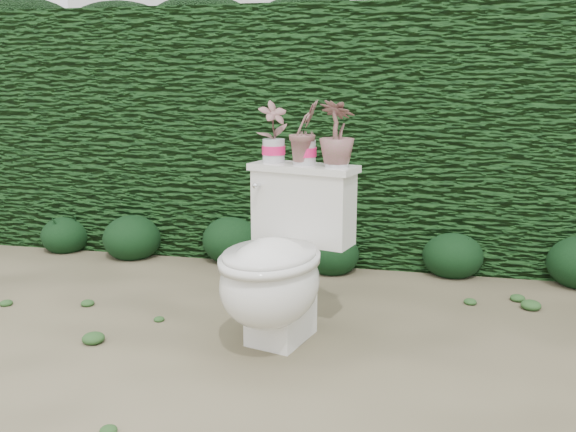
% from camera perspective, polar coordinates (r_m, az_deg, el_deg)
% --- Properties ---
extents(ground, '(60.00, 60.00, 0.00)m').
position_cam_1_polar(ground, '(2.91, -3.97, -10.81)').
color(ground, '#857B5C').
rests_on(ground, ground).
extents(hedge, '(8.00, 1.00, 1.60)m').
position_cam_1_polar(hedge, '(4.24, 2.00, 7.82)').
color(hedge, '#1C4918').
rests_on(hedge, ground).
extents(house_wall, '(8.00, 3.50, 4.00)m').
position_cam_1_polar(house_wall, '(8.60, 11.88, 18.05)').
color(house_wall, silver).
rests_on(house_wall, ground).
extents(toilet, '(0.62, 0.77, 0.78)m').
position_cam_1_polar(toilet, '(2.70, -0.85, -4.66)').
color(toilet, silver).
rests_on(toilet, ground).
extents(potted_plant_left, '(0.17, 0.17, 0.27)m').
position_cam_1_polar(potted_plant_left, '(2.87, -1.36, 7.74)').
color(potted_plant_left, '#2E6920').
rests_on(potted_plant_left, toilet).
extents(potted_plant_center, '(0.19, 0.20, 0.28)m').
position_cam_1_polar(potted_plant_center, '(2.80, 1.57, 7.67)').
color(potted_plant_center, '#2E6920').
rests_on(potted_plant_center, toilet).
extents(potted_plant_right, '(0.21, 0.21, 0.28)m').
position_cam_1_polar(potted_plant_right, '(2.73, 4.61, 7.52)').
color(potted_plant_right, '#2E6920').
rests_on(potted_plant_right, toilet).
extents(liriope_clump_1, '(0.33, 0.33, 0.26)m').
position_cam_1_polar(liriope_clump_1, '(4.48, -20.12, -1.37)').
color(liriope_clump_1, black).
rests_on(liriope_clump_1, ground).
extents(liriope_clump_2, '(0.38, 0.38, 0.31)m').
position_cam_1_polar(liriope_clump_2, '(4.19, -14.40, -1.63)').
color(liriope_clump_2, black).
rests_on(liriope_clump_2, ground).
extents(liriope_clump_3, '(0.40, 0.40, 0.32)m').
position_cam_1_polar(liriope_clump_3, '(4.00, -5.15, -1.83)').
color(liriope_clump_3, black).
rests_on(liriope_clump_3, ground).
extents(liriope_clump_4, '(0.34, 0.34, 0.27)m').
position_cam_1_polar(liriope_clump_4, '(3.76, 4.10, -3.15)').
color(liriope_clump_4, black).
rests_on(liriope_clump_4, ground).
extents(liriope_clump_5, '(0.37, 0.37, 0.29)m').
position_cam_1_polar(liriope_clump_5, '(3.83, 15.16, -3.12)').
color(liriope_clump_5, black).
rests_on(liriope_clump_5, ground).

